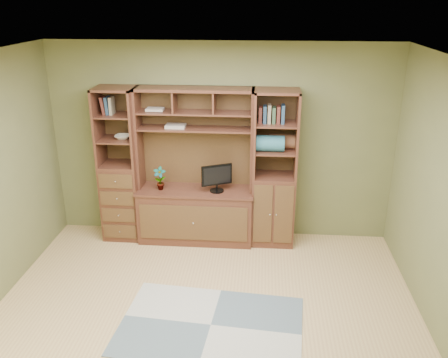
# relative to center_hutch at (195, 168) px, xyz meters

# --- Properties ---
(room) EXTENTS (4.60, 4.10, 2.64)m
(room) POSITION_rel_center_hutch_xyz_m (0.31, -1.73, 0.28)
(room) COLOR tan
(room) RESTS_ON ground
(center_hutch) EXTENTS (1.54, 0.53, 2.05)m
(center_hutch) POSITION_rel_center_hutch_xyz_m (0.00, 0.00, 0.00)
(center_hutch) COLOR #51291C
(center_hutch) RESTS_ON ground
(left_tower) EXTENTS (0.50, 0.45, 2.05)m
(left_tower) POSITION_rel_center_hutch_xyz_m (-1.00, 0.04, 0.00)
(left_tower) COLOR #51291C
(left_tower) RESTS_ON ground
(right_tower) EXTENTS (0.55, 0.45, 2.05)m
(right_tower) POSITION_rel_center_hutch_xyz_m (1.02, 0.04, 0.00)
(right_tower) COLOR #51291C
(right_tower) RESTS_ON ground
(rug) EXTENTS (1.92, 1.36, 0.01)m
(rug) POSITION_rel_center_hutch_xyz_m (0.40, -1.80, -1.02)
(rug) COLOR #919696
(rug) RESTS_ON ground
(monitor) EXTENTS (0.45, 0.34, 0.50)m
(monitor) POSITION_rel_center_hutch_xyz_m (0.29, -0.03, -0.04)
(monitor) COLOR black
(monitor) RESTS_ON center_hutch
(orchid) EXTENTS (0.16, 0.11, 0.31)m
(orchid) POSITION_rel_center_hutch_xyz_m (-0.46, -0.03, -0.14)
(orchid) COLOR #AE663A
(orchid) RESTS_ON center_hutch
(magazines) EXTENTS (0.25, 0.18, 0.04)m
(magazines) POSITION_rel_center_hutch_xyz_m (-0.25, 0.09, 0.54)
(magazines) COLOR #B3A698
(magazines) RESTS_ON center_hutch
(bowl) EXTENTS (0.20, 0.20, 0.05)m
(bowl) POSITION_rel_center_hutch_xyz_m (-0.93, 0.04, 0.39)
(bowl) COLOR white
(bowl) RESTS_ON left_tower
(blanket_teal) EXTENTS (0.35, 0.20, 0.20)m
(blanket_teal) POSITION_rel_center_hutch_xyz_m (0.96, -0.01, 0.37)
(blanket_teal) COLOR #2D6777
(blanket_teal) RESTS_ON right_tower
(blanket_red) EXTENTS (0.33, 0.18, 0.18)m
(blanket_red) POSITION_rel_center_hutch_xyz_m (1.10, 0.12, 0.36)
(blanket_red) COLOR brown
(blanket_red) RESTS_ON right_tower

